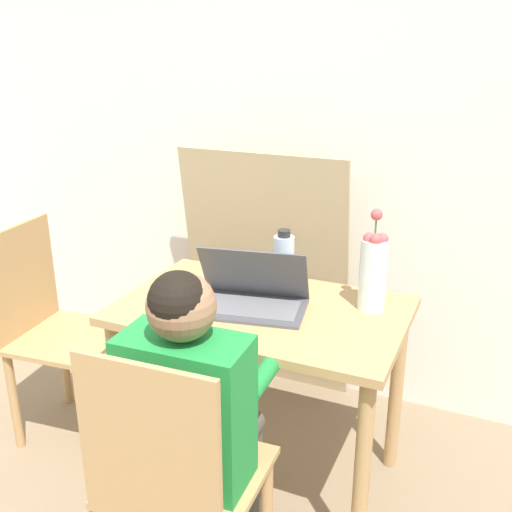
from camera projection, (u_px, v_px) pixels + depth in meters
name	position (u px, v px, depth m)	size (l,w,h in m)	color
wall_back	(339.00, 124.00, 2.53)	(6.40, 0.05, 2.50)	white
dining_table	(261.00, 335.00, 2.12)	(0.99, 0.62, 0.71)	tan
chair_occupied	(177.00, 485.00, 1.60)	(0.42, 0.42, 0.90)	tan
chair_spare	(54.00, 330.00, 2.45)	(0.44, 0.44, 0.90)	tan
person_seated	(194.00, 399.00, 1.63)	(0.36, 0.43, 1.06)	#1E8438
laptop	(252.00, 294.00, 2.06)	(0.41, 0.30, 0.21)	#4C4C51
flower_vase	(373.00, 270.00, 2.02)	(0.09, 0.09, 0.35)	silver
water_bottle	(284.00, 265.00, 2.14)	(0.07, 0.07, 0.25)	silver
cardboard_panel	(266.00, 274.00, 2.74)	(0.78, 0.18, 1.15)	tan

